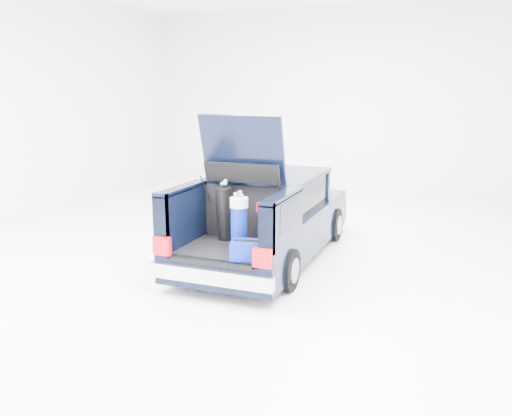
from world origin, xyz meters
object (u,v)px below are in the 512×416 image
at_px(blue_golf_bag, 239,223).
at_px(blue_duffel, 250,250).
at_px(red_suitcase, 271,223).
at_px(black_golf_bag, 225,213).
at_px(car, 269,218).

height_order(blue_golf_bag, blue_duffel, blue_golf_bag).
bearing_deg(red_suitcase, blue_golf_bag, -120.23).
relative_size(red_suitcase, black_golf_bag, 0.71).
bearing_deg(blue_golf_bag, car, 109.83).
bearing_deg(car, red_suitcase, -68.40).
height_order(black_golf_bag, blue_duffel, black_golf_bag).
height_order(car, blue_golf_bag, car).
distance_m(red_suitcase, blue_duffel, 0.83).
bearing_deg(blue_golf_bag, blue_duffel, -33.85).
xyz_separation_m(car, blue_golf_bag, (0.17, -1.67, 0.31)).
bearing_deg(car, blue_duffel, -77.00).
relative_size(blue_golf_bag, blue_duffel, 1.48).
xyz_separation_m(car, blue_duffel, (0.46, -2.01, 0.05)).
bearing_deg(blue_duffel, blue_golf_bag, 116.83).
relative_size(car, blue_golf_bag, 5.45).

